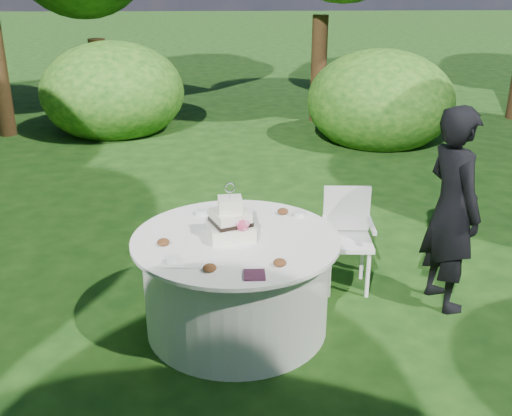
{
  "coord_description": "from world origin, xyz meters",
  "views": [
    {
      "loc": [
        -0.03,
        -4.06,
        2.61
      ],
      "look_at": [
        0.15,
        0.0,
        1.0
      ],
      "focal_mm": 42.0,
      "sensor_mm": 36.0,
      "label": 1
    }
  ],
  "objects_px": {
    "table": "(236,282)",
    "chair": "(347,230)",
    "guest": "(452,209)",
    "cake": "(231,222)",
    "napkins": "(254,275)"
  },
  "relations": [
    {
      "from": "napkins",
      "to": "cake",
      "type": "bearing_deg",
      "value": 103.21
    },
    {
      "from": "napkins",
      "to": "cake",
      "type": "relative_size",
      "value": 0.33
    },
    {
      "from": "napkins",
      "to": "table",
      "type": "xyz_separation_m",
      "value": [
        -0.11,
        0.62,
        -0.39
      ]
    },
    {
      "from": "napkins",
      "to": "guest",
      "type": "relative_size",
      "value": 0.08
    },
    {
      "from": "guest",
      "to": "chair",
      "type": "distance_m",
      "value": 0.9
    },
    {
      "from": "cake",
      "to": "table",
      "type": "bearing_deg",
      "value": -21.8
    },
    {
      "from": "table",
      "to": "chair",
      "type": "bearing_deg",
      "value": 34.0
    },
    {
      "from": "cake",
      "to": "chair",
      "type": "height_order",
      "value": "cake"
    },
    {
      "from": "napkins",
      "to": "guest",
      "type": "xyz_separation_m",
      "value": [
        1.62,
        0.92,
        0.06
      ]
    },
    {
      "from": "cake",
      "to": "chair",
      "type": "distance_m",
      "value": 1.25
    },
    {
      "from": "table",
      "to": "chair",
      "type": "xyz_separation_m",
      "value": [
        0.97,
        0.65,
        0.13
      ]
    },
    {
      "from": "table",
      "to": "cake",
      "type": "height_order",
      "value": "cake"
    },
    {
      "from": "guest",
      "to": "table",
      "type": "bearing_deg",
      "value": 86.33
    },
    {
      "from": "napkins",
      "to": "table",
      "type": "relative_size",
      "value": 0.09
    },
    {
      "from": "napkins",
      "to": "table",
      "type": "distance_m",
      "value": 0.74
    }
  ]
}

